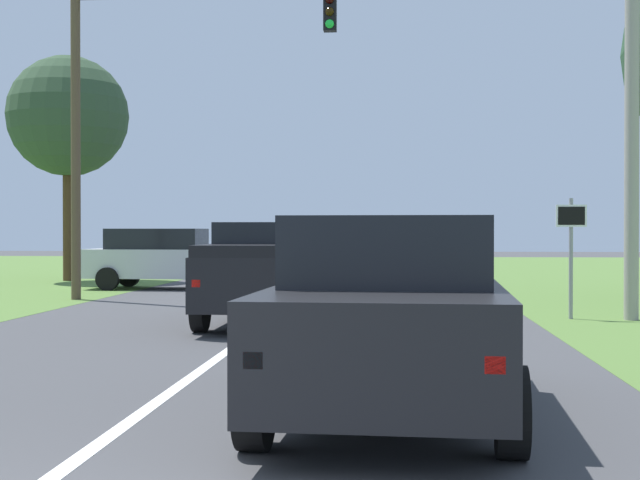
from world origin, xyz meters
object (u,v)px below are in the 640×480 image
(pickup_truck_lead, at_px, (268,271))
(red_suv_near, at_px, (392,310))
(keep_moving_sign, at_px, (571,242))
(extra_tree_1, at_px, (68,117))
(crossing_suv_far, at_px, (163,257))
(utility_pole_right, at_px, (632,83))
(traffic_light, at_px, (145,85))

(pickup_truck_lead, bearing_deg, red_suv_near, -74.04)
(keep_moving_sign, relative_size, extra_tree_1, 0.31)
(crossing_suv_far, distance_m, extra_tree_1, 7.59)
(red_suv_near, xyz_separation_m, utility_pole_right, (4.64, 9.40, 3.65))
(traffic_light, bearing_deg, red_suv_near, -65.35)
(traffic_light, height_order, keep_moving_sign, traffic_light)
(crossing_suv_far, bearing_deg, extra_tree_1, 137.86)
(red_suv_near, xyz_separation_m, traffic_light, (-6.24, 13.59, 4.42))
(crossing_suv_far, height_order, extra_tree_1, extra_tree_1)
(crossing_suv_far, distance_m, utility_pole_right, 14.82)
(crossing_suv_far, bearing_deg, red_suv_near, -68.87)
(utility_pole_right, bearing_deg, pickup_truck_lead, -170.56)
(red_suv_near, height_order, utility_pole_right, utility_pole_right)
(keep_moving_sign, height_order, utility_pole_right, utility_pole_right)
(crossing_suv_far, bearing_deg, utility_pole_right, -36.33)
(traffic_light, bearing_deg, keep_moving_sign, -22.68)
(pickup_truck_lead, bearing_deg, extra_tree_1, 123.28)
(red_suv_near, bearing_deg, crossing_suv_far, 111.13)
(red_suv_near, bearing_deg, traffic_light, 114.65)
(red_suv_near, xyz_separation_m, pickup_truck_lead, (-2.35, 8.23, -0.00))
(red_suv_near, distance_m, pickup_truck_lead, 8.56)
(pickup_truck_lead, xyz_separation_m, keep_moving_sign, (5.86, 1.29, 0.55))
(red_suv_near, relative_size, traffic_light, 0.61)
(crossing_suv_far, bearing_deg, pickup_truck_lead, -64.73)
(keep_moving_sign, height_order, extra_tree_1, extra_tree_1)
(pickup_truck_lead, bearing_deg, traffic_light, 125.91)
(pickup_truck_lead, xyz_separation_m, crossing_suv_far, (-4.56, 9.66, -0.04))
(red_suv_near, bearing_deg, keep_moving_sign, 69.76)
(utility_pole_right, bearing_deg, extra_tree_1, 141.98)
(keep_moving_sign, xyz_separation_m, utility_pole_right, (1.13, -0.12, 3.10))
(traffic_light, bearing_deg, crossing_suv_far, 98.98)
(pickup_truck_lead, relative_size, extra_tree_1, 0.71)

